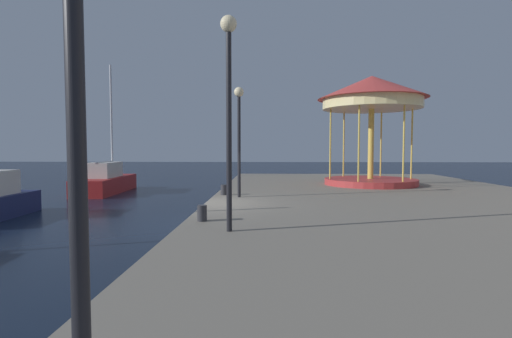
{
  "coord_description": "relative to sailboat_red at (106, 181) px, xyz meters",
  "views": [
    {
      "loc": [
        2.13,
        -12.54,
        2.62
      ],
      "look_at": [
        1.57,
        3.61,
        1.73
      ],
      "focal_mm": 26.56,
      "sensor_mm": 36.0,
      "label": 1
    }
  ],
  "objects": [
    {
      "name": "quay_dock",
      "position": [
        14.28,
        -9.34,
        -0.3
      ],
      "size": [
        13.56,
        28.99,
        0.8
      ],
      "primitive_type": "cube",
      "color": "gray",
      "rests_on": "ground"
    },
    {
      "name": "carousel",
      "position": [
        14.7,
        -2.82,
        4.15
      ],
      "size": [
        5.32,
        5.32,
        5.39
      ],
      "color": "#B23333",
      "rests_on": "quay_dock"
    },
    {
      "name": "bollard_center",
      "position": [
        7.95,
        -12.56,
        0.3
      ],
      "size": [
        0.24,
        0.24,
        0.4
      ],
      "primitive_type": "cylinder",
      "color": "#2D2D33",
      "rests_on": "quay_dock"
    },
    {
      "name": "ground_plane",
      "position": [
        7.5,
        -9.34,
        -0.7
      ],
      "size": [
        120.0,
        120.0,
        0.0
      ],
      "primitive_type": "plane",
      "color": "black"
    },
    {
      "name": "lamp_post_far_end",
      "position": [
        8.51,
        -7.89,
        2.91
      ],
      "size": [
        0.36,
        0.36,
        4.07
      ],
      "color": "black",
      "rests_on": "quay_dock"
    },
    {
      "name": "sailboat_red",
      "position": [
        0.0,
        0.0,
        0.0
      ],
      "size": [
        2.14,
        5.89,
        7.69
      ],
      "color": "maroon",
      "rests_on": "ground"
    },
    {
      "name": "lamp_post_mid_promenade",
      "position": [
        8.76,
        -13.69,
        3.25
      ],
      "size": [
        0.36,
        0.36,
        4.65
      ],
      "color": "black",
      "rests_on": "quay_dock"
    },
    {
      "name": "bollard_north",
      "position": [
        7.86,
        -7.24,
        0.3
      ],
      "size": [
        0.24,
        0.24,
        0.4
      ],
      "primitive_type": "cylinder",
      "color": "#2D2D33",
      "rests_on": "quay_dock"
    }
  ]
}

